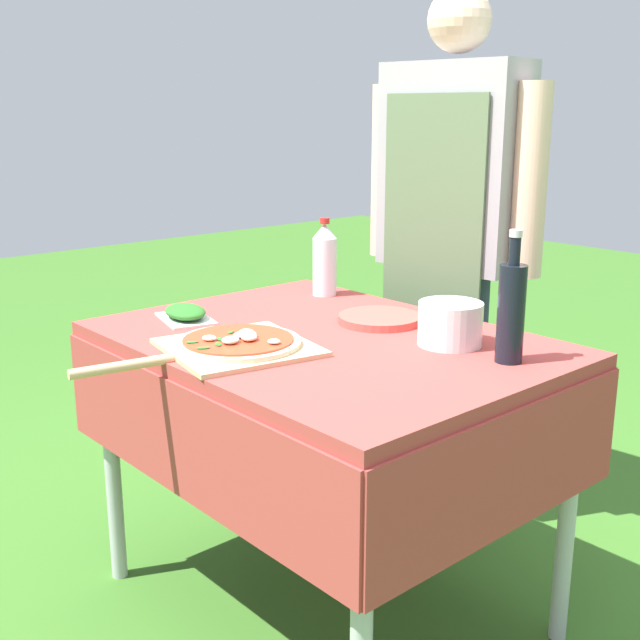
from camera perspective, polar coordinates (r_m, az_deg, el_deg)
ground_plane at (r=2.39m, az=0.36°, el=-19.53°), size 12.00×12.00×0.00m
prep_table at (r=2.08m, az=0.39°, el=-3.68°), size 1.16×0.86×0.78m
person_cook at (r=2.61m, az=9.28°, el=7.09°), size 0.64×0.25×1.70m
pizza_on_peel at (r=1.94m, az=-6.16°, el=-1.78°), size 0.39×0.59×0.05m
oil_bottle at (r=1.87m, az=13.44°, el=0.67°), size 0.06×0.06×0.31m
water_bottle at (r=2.49m, az=0.33°, el=4.35°), size 0.07×0.07×0.24m
herb_container at (r=2.24m, az=-9.55°, el=0.50°), size 0.21×0.17×0.04m
mixing_tub at (r=2.00m, az=9.25°, el=-0.26°), size 0.16×0.16×0.11m
plate_stack at (r=2.19m, az=4.26°, el=0.09°), size 0.23×0.23×0.02m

